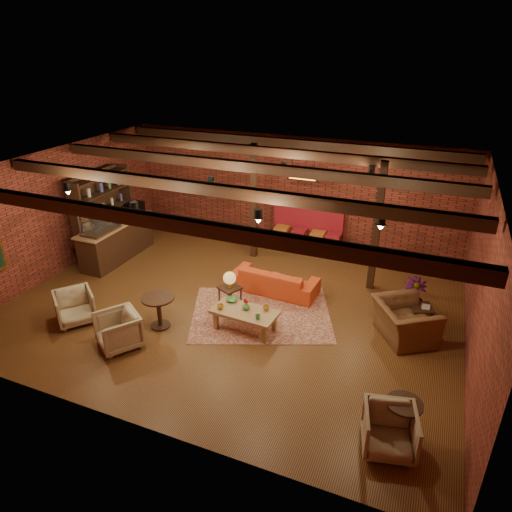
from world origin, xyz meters
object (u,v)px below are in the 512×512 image
at_px(side_table_lamp, 230,281).
at_px(round_table_left, 159,307).
at_px(round_table_right, 403,414).
at_px(coffee_table, 245,313).
at_px(side_table_book, 421,308).
at_px(armchair_a, 74,306).
at_px(armchair_b, 118,329).
at_px(armchair_right, 405,316).
at_px(armchair_far, 390,429).
at_px(plant_tall, 419,261).
at_px(sofa, 275,280).

xyz_separation_m(side_table_lamp, round_table_left, (-1.07, -1.27, -0.21)).
bearing_deg(round_table_right, coffee_table, 153.12).
relative_size(side_table_lamp, round_table_right, 1.38).
relative_size(side_table_book, round_table_right, 0.89).
relative_size(coffee_table, side_table_book, 2.41).
xyz_separation_m(coffee_table, round_table_right, (3.41, -1.73, 0.02)).
bearing_deg(coffee_table, round_table_left, -161.21).
distance_m(round_table_left, armchair_a, 1.89).
relative_size(armchair_b, armchair_right, 0.67).
bearing_deg(round_table_right, armchair_far, -113.25).
xyz_separation_m(side_table_lamp, armchair_right, (3.82, 0.31, -0.17)).
height_order(coffee_table, armchair_b, armchair_b).
distance_m(armchair_b, round_table_right, 5.52).
xyz_separation_m(armchair_right, armchair_far, (0.11, -3.05, -0.14)).
relative_size(side_table_lamp, plant_tall, 0.34).
height_order(round_table_left, armchair_right, armchair_right).
distance_m(side_table_lamp, round_table_right, 4.74).
relative_size(sofa, side_table_book, 3.57).
bearing_deg(sofa, side_table_book, 178.71).
height_order(coffee_table, plant_tall, plant_tall).
relative_size(sofa, side_table_lamp, 2.30).
height_order(side_table_lamp, round_table_left, side_table_lamp).
xyz_separation_m(round_table_left, plant_tall, (4.96, 2.56, 0.85)).
bearing_deg(armchair_right, round_table_left, 74.60).
bearing_deg(plant_tall, round_table_left, -152.72).
bearing_deg(sofa, side_table_lamp, 61.47).
bearing_deg(coffee_table, round_table_right, -26.88).
relative_size(round_table_left, armchair_b, 0.90).
bearing_deg(armchair_right, sofa, 42.29).
bearing_deg(armchair_b, plant_tall, 67.92).
xyz_separation_m(sofa, armchair_far, (3.24, -3.85, 0.09)).
xyz_separation_m(side_table_lamp, armchair_a, (-2.88, -1.81, -0.30)).
xyz_separation_m(coffee_table, armchair_right, (3.15, 0.99, 0.11)).
bearing_deg(round_table_left, sofa, 53.61).
relative_size(sofa, plant_tall, 0.79).
relative_size(armchair_a, armchair_far, 1.01).
height_order(side_table_lamp, armchair_right, armchair_right).
relative_size(coffee_table, round_table_right, 2.14).
distance_m(armchair_a, armchair_b, 1.49).
bearing_deg(round_table_right, armchair_a, 175.03).
bearing_deg(armchair_a, armchair_b, -65.86).
distance_m(round_table_right, armchair_far, 0.37).
xyz_separation_m(coffee_table, side_table_lamp, (-0.66, 0.68, 0.28)).
height_order(coffee_table, side_table_book, coffee_table).
bearing_deg(armchair_far, plant_tall, 77.27).
distance_m(sofa, plant_tall, 3.37).
bearing_deg(armchair_far, sofa, 116.84).
height_order(armchair_far, plant_tall, plant_tall).
xyz_separation_m(side_table_book, armchair_far, (-0.17, -3.58, -0.08)).
height_order(round_table_right, plant_tall, plant_tall).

